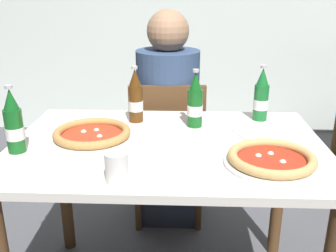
{
  "coord_description": "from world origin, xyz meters",
  "views": [
    {
      "loc": [
        0.06,
        -1.36,
        1.31
      ],
      "look_at": [
        0.0,
        0.05,
        0.8
      ],
      "focal_mm": 41.04,
      "sensor_mm": 36.0,
      "label": 1
    }
  ],
  "objects": [
    {
      "name": "dining_table_main",
      "position": [
        0.0,
        0.0,
        0.64
      ],
      "size": [
        1.2,
        0.8,
        0.75
      ],
      "color": "silver",
      "rests_on": "ground_plane"
    },
    {
      "name": "chair_behind_table",
      "position": [
        -0.02,
        0.61,
        0.48
      ],
      "size": [
        0.42,
        0.42,
        0.85
      ],
      "rotation": [
        0.0,
        0.0,
        3.19
      ],
      "color": "brown",
      "rests_on": "ground_plane"
    },
    {
      "name": "diner_seated",
      "position": [
        -0.03,
        0.66,
        0.58
      ],
      "size": [
        0.34,
        0.34,
        1.21
      ],
      "color": "#2D3342",
      "rests_on": "ground_plane"
    },
    {
      "name": "pizza_margherita_near",
      "position": [
        0.36,
        -0.18,
        0.77
      ],
      "size": [
        0.32,
        0.32,
        0.04
      ],
      "color": "white",
      "rests_on": "dining_table_main"
    },
    {
      "name": "pizza_marinara_far",
      "position": [
        -0.3,
        0.02,
        0.77
      ],
      "size": [
        0.33,
        0.33,
        0.04
      ],
      "color": "white",
      "rests_on": "dining_table_main"
    },
    {
      "name": "beer_bottle_left",
      "position": [
        -0.54,
        -0.11,
        0.85
      ],
      "size": [
        0.07,
        0.07,
        0.25
      ],
      "color": "#14591E",
      "rests_on": "dining_table_main"
    },
    {
      "name": "beer_bottle_center",
      "position": [
        -0.15,
        0.25,
        0.85
      ],
      "size": [
        0.07,
        0.07,
        0.25
      ],
      "color": "#512D0F",
      "rests_on": "dining_table_main"
    },
    {
      "name": "beer_bottle_right",
      "position": [
        0.11,
        0.19,
        0.85
      ],
      "size": [
        0.07,
        0.07,
        0.25
      ],
      "color": "#14591E",
      "rests_on": "dining_table_main"
    },
    {
      "name": "beer_bottle_extra",
      "position": [
        0.4,
        0.29,
        0.85
      ],
      "size": [
        0.07,
        0.07,
        0.25
      ],
      "color": "#196B2D",
      "rests_on": "dining_table_main"
    },
    {
      "name": "napkin_with_cutlery",
      "position": [
        0.26,
        0.1,
        0.75
      ],
      "size": [
        0.22,
        0.22,
        0.01
      ],
      "color": "white",
      "rests_on": "dining_table_main"
    },
    {
      "name": "paper_cup",
      "position": [
        -0.14,
        -0.32,
        0.8
      ],
      "size": [
        0.07,
        0.07,
        0.09
      ],
      "primitive_type": "cylinder",
      "color": "white",
      "rests_on": "dining_table_main"
    }
  ]
}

